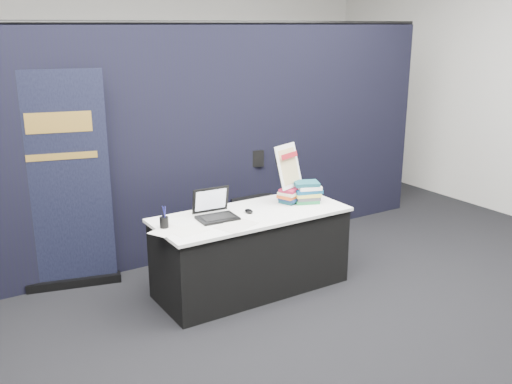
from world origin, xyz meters
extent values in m
plane|color=black|center=(0.00, 0.00, 0.00)|extent=(8.00, 8.00, 0.00)
cube|color=beige|center=(0.00, 4.00, 1.75)|extent=(8.00, 0.02, 3.50)
cube|color=black|center=(0.00, 1.60, 1.20)|extent=(6.00, 0.08, 2.40)
cube|color=black|center=(0.00, 0.55, 0.36)|extent=(1.76, 0.71, 0.72)
cube|color=silver|center=(0.00, 0.55, 0.73)|extent=(1.80, 0.75, 0.03)
cube|color=black|center=(-0.34, 0.56, 0.76)|extent=(0.36, 0.27, 0.02)
cube|color=black|center=(-0.34, 0.68, 0.89)|extent=(0.35, 0.09, 0.24)
cube|color=silver|center=(-0.34, 0.68, 0.89)|extent=(0.29, 0.06, 0.19)
ellipsoid|color=black|center=(-0.01, 0.57, 0.77)|extent=(0.07, 0.11, 0.03)
cube|color=silver|center=(-0.84, 0.53, 0.75)|extent=(0.33, 0.29, 0.00)
cube|color=white|center=(-0.68, 0.43, 0.75)|extent=(0.32, 0.25, 0.00)
cube|color=silver|center=(-0.28, 0.34, 0.75)|extent=(0.40, 0.34, 0.00)
cylinder|color=black|center=(-0.83, 0.61, 0.80)|extent=(0.10, 0.10, 0.10)
cube|color=#154852|center=(0.49, 0.63, 0.76)|extent=(0.26, 0.23, 0.03)
cube|color=navy|center=(0.49, 0.63, 0.79)|extent=(0.26, 0.23, 0.03)
cube|color=#C1481B|center=(0.49, 0.63, 0.82)|extent=(0.26, 0.23, 0.03)
cube|color=beige|center=(0.49, 0.63, 0.85)|extent=(0.26, 0.23, 0.03)
cube|color=maroon|center=(0.49, 0.63, 0.88)|extent=(0.26, 0.23, 0.03)
cube|color=#217C43|center=(0.63, 0.54, 0.77)|extent=(0.28, 0.25, 0.03)
cube|color=#47474B|center=(0.63, 0.54, 0.80)|extent=(0.28, 0.25, 0.03)
cube|color=#CFC953|center=(0.63, 0.54, 0.84)|extent=(0.28, 0.25, 0.03)
cube|color=navy|center=(0.63, 0.54, 0.87)|extent=(0.28, 0.25, 0.03)
cube|color=white|center=(0.63, 0.54, 0.90)|extent=(0.28, 0.25, 0.03)
cube|color=#154852|center=(0.63, 0.54, 0.94)|extent=(0.28, 0.25, 0.03)
cube|color=black|center=(0.49, 0.62, 0.91)|extent=(0.20, 0.09, 0.01)
cylinder|color=black|center=(0.41, 0.70, 1.03)|extent=(0.05, 0.10, 0.30)
cylinder|color=black|center=(0.58, 0.70, 1.03)|extent=(0.05, 0.10, 0.30)
cube|color=white|center=(0.49, 0.67, 1.10)|extent=(0.34, 0.22, 0.41)
cube|color=#D2BE83|center=(0.49, 0.66, 1.10)|extent=(0.27, 0.17, 0.33)
cube|color=maroon|center=(0.49, 0.65, 1.21)|extent=(0.24, 0.10, 0.05)
cube|color=black|center=(-1.41, 1.48, 0.04)|extent=(0.86, 0.31, 0.08)
cube|color=black|center=(-1.41, 1.50, 1.02)|extent=(0.80, 0.23, 2.03)
cube|color=gold|center=(-1.41, 1.48, 1.58)|extent=(0.55, 0.14, 0.18)
cube|color=gold|center=(-1.41, 1.48, 1.27)|extent=(0.59, 0.15, 0.06)
cylinder|color=black|center=(0.32, 1.15, 0.26)|extent=(0.02, 0.02, 0.52)
cylinder|color=black|center=(0.78, 1.15, 0.26)|extent=(0.02, 0.02, 0.52)
cylinder|color=black|center=(0.32, 1.61, 0.26)|extent=(0.02, 0.02, 0.52)
cylinder|color=black|center=(0.78, 1.61, 0.26)|extent=(0.02, 0.02, 0.52)
cube|color=black|center=(0.55, 1.38, 0.54)|extent=(0.63, 0.63, 0.05)
cube|color=black|center=(0.55, 1.61, 0.98)|extent=(0.44, 0.21, 0.18)
camera|label=1|loc=(-2.59, -3.64, 2.41)|focal=40.00mm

